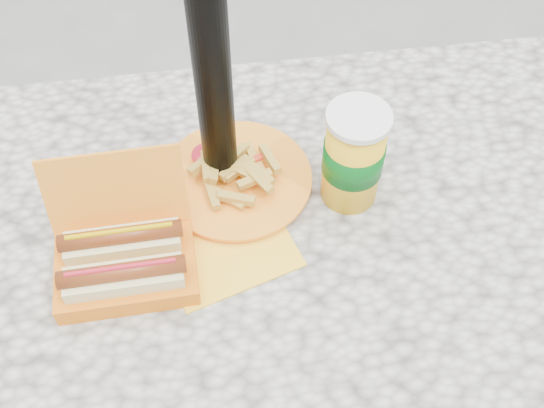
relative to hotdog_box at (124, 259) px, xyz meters
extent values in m
cube|color=beige|center=(0.14, -0.01, -0.06)|extent=(1.20, 0.80, 0.05)
cylinder|color=black|center=(0.64, 0.29, -0.43)|extent=(0.07, 0.07, 0.70)
cube|color=orange|center=(0.00, -0.01, -0.02)|extent=(0.19, 0.13, 0.03)
cube|color=orange|center=(0.00, 0.07, 0.06)|extent=(0.19, 0.05, 0.12)
cube|color=beige|center=(0.00, -0.03, 0.00)|extent=(0.15, 0.05, 0.04)
cylinder|color=brown|center=(0.00, -0.03, 0.02)|extent=(0.16, 0.03, 0.02)
cylinder|color=#AC1926|center=(0.00, -0.03, 0.04)|extent=(0.14, 0.01, 0.01)
cube|color=beige|center=(0.00, 0.02, 0.00)|extent=(0.15, 0.05, 0.04)
cylinder|color=brown|center=(0.00, 0.02, 0.02)|extent=(0.16, 0.03, 0.02)
cylinder|color=#BF9A00|center=(0.00, 0.02, 0.04)|extent=(0.14, 0.01, 0.01)
cube|color=yellow|center=(0.13, 0.04, -0.03)|extent=(0.22, 0.22, 0.00)
cylinder|color=orange|center=(0.16, 0.13, -0.03)|extent=(0.22, 0.22, 0.01)
cylinder|color=orange|center=(0.16, 0.13, -0.02)|extent=(0.23, 0.23, 0.01)
cube|color=#BD9945|center=(0.16, 0.16, -0.01)|extent=(0.05, 0.05, 0.01)
cube|color=#BD9945|center=(0.16, 0.14, 0.00)|extent=(0.05, 0.04, 0.01)
cube|color=#BD9945|center=(0.20, 0.12, 0.00)|extent=(0.04, 0.05, 0.01)
cube|color=#BD9945|center=(0.21, 0.15, 0.00)|extent=(0.03, 0.06, 0.01)
cube|color=#BD9945|center=(0.17, 0.14, 0.00)|extent=(0.05, 0.04, 0.01)
cube|color=#BD9945|center=(0.12, 0.15, 0.00)|extent=(0.05, 0.05, 0.01)
cube|color=#BD9945|center=(0.16, 0.08, 0.00)|extent=(0.05, 0.03, 0.01)
cube|color=#BD9945|center=(0.15, 0.14, -0.01)|extent=(0.06, 0.03, 0.01)
cube|color=#BD9945|center=(0.16, 0.14, 0.00)|extent=(0.05, 0.04, 0.01)
cube|color=#BD9945|center=(0.13, 0.14, 0.00)|extent=(0.02, 0.06, 0.01)
cube|color=#BD9945|center=(0.19, 0.11, 0.00)|extent=(0.04, 0.05, 0.01)
cube|color=#BD9945|center=(0.12, 0.10, -0.01)|extent=(0.02, 0.06, 0.01)
cube|color=#BD9945|center=(0.19, 0.11, 0.00)|extent=(0.06, 0.03, 0.01)
cube|color=#BD9945|center=(0.17, 0.14, 0.00)|extent=(0.06, 0.03, 0.01)
cube|color=#BD9945|center=(0.19, 0.15, -0.01)|extent=(0.03, 0.06, 0.01)
cube|color=#BD9945|center=(0.19, 0.16, -0.01)|extent=(0.02, 0.06, 0.01)
cube|color=#BD9945|center=(0.15, 0.09, -0.01)|extent=(0.05, 0.05, 0.01)
cube|color=#BD9945|center=(0.12, 0.14, 0.00)|extent=(0.01, 0.05, 0.01)
cube|color=#BD9945|center=(0.14, 0.16, 0.00)|extent=(0.01, 0.05, 0.01)
ellipsoid|color=#AC1926|center=(0.12, 0.18, -0.01)|extent=(0.05, 0.05, 0.01)
cube|color=red|center=(0.17, 0.14, 0.00)|extent=(0.09, 0.04, 0.00)
cylinder|color=yellow|center=(0.33, 0.09, 0.04)|extent=(0.08, 0.08, 0.16)
cylinder|color=#035113|center=(0.33, 0.09, 0.05)|extent=(0.09, 0.09, 0.05)
cylinder|color=white|center=(0.33, 0.09, 0.13)|extent=(0.09, 0.09, 0.01)
camera|label=1|loc=(0.13, -0.50, 0.77)|focal=45.00mm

